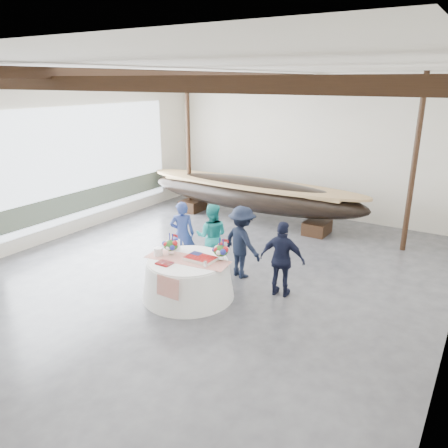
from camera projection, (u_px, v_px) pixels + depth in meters
The scene contains 13 objects.
floor at pixel (205, 277), 10.00m from camera, with size 10.00×12.00×0.01m, color #3D3D42.
wall_back at pixel (309, 146), 14.11m from camera, with size 10.00×0.02×4.50m, color silver.
wall_left at pixel (51, 159), 11.81m from camera, with size 0.02×12.00×4.50m, color silver.
ceiling at pixel (202, 69), 8.58m from camera, with size 10.00×12.00×0.01m, color white.
pavilion_structure at pixel (222, 94), 9.33m from camera, with size 9.80×11.76×4.50m.
open_bay at pixel (84, 169), 12.72m from camera, with size 0.03×7.00×3.20m.
longboat_display at pixel (250, 194), 13.66m from camera, with size 7.46×1.49×1.40m.
banquet_table at pixel (188, 278), 9.00m from camera, with size 1.91×1.91×0.82m.
tabletop_items at pixel (192, 251), 8.93m from camera, with size 1.82×1.03×0.40m.
guest_woman_blue at pixel (182, 234), 10.39m from camera, with size 0.58×0.38×1.60m, color navy.
guest_woman_teal at pixel (212, 236), 10.28m from camera, with size 0.77×0.60×1.58m, color teal.
guest_man_left at pixel (242, 242), 9.79m from camera, with size 1.07×0.62×1.66m, color black.
guest_man_right at pixel (282, 259), 8.92m from camera, with size 0.94×0.39×1.61m, color black.
Camera 1 is at (5.22, -7.48, 4.30)m, focal length 35.00 mm.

